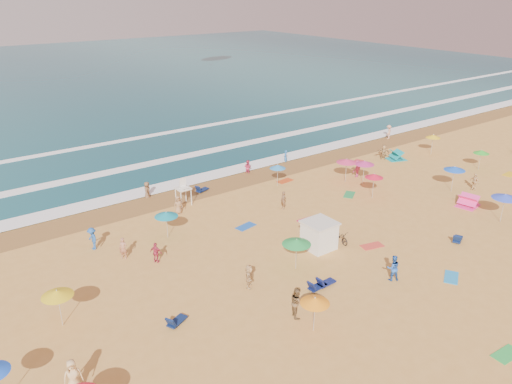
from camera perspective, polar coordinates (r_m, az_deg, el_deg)
ground at (r=40.58m, az=7.42°, el=-3.91°), size 220.00×220.00×0.00m
ocean at (r=114.32m, az=-23.33°, el=11.72°), size 220.00×140.00×0.18m
wet_sand at (r=49.52m, az=-2.48°, el=1.28°), size 220.00×220.00×0.00m
surf_foam at (r=56.62m, az=-7.48°, el=3.97°), size 200.00×18.70×0.05m
cabana at (r=36.93m, az=7.23°, el=-4.97°), size 2.00×2.00×2.00m
cabana_roof at (r=36.45m, az=7.31°, el=-3.49°), size 2.20×2.20×0.12m
bicycle at (r=38.18m, az=9.60°, el=-5.02°), size 0.92×1.93×0.97m
lifeguard_stand at (r=44.21m, az=-8.30°, el=-0.18°), size 1.20×1.20×2.10m
beach_umbrellas at (r=39.37m, az=8.23°, el=-1.37°), size 65.99×19.97×0.73m
loungers at (r=42.44m, az=17.15°, el=-3.30°), size 48.15×25.39×0.34m
towels at (r=40.83m, az=11.88°, el=-4.03°), size 45.70×27.39×0.03m
popup_tents at (r=52.43m, az=19.09°, el=1.93°), size 7.42×14.10×1.20m
beachgoers at (r=42.60m, az=3.79°, el=-1.22°), size 46.69×23.43×2.12m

